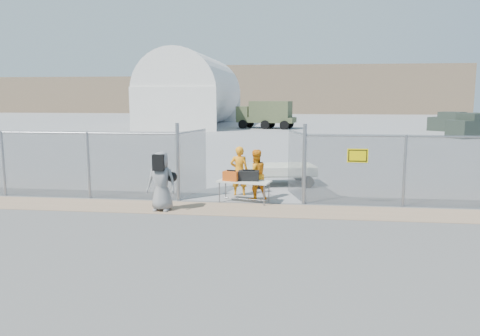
# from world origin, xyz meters

# --- Properties ---
(ground) EXTENTS (160.00, 160.00, 0.00)m
(ground) POSITION_xyz_m (0.00, 0.00, 0.00)
(ground) COLOR #565656
(tarmac_inside) EXTENTS (160.00, 80.00, 0.01)m
(tarmac_inside) POSITION_xyz_m (0.00, 42.00, 0.01)
(tarmac_inside) COLOR gray
(tarmac_inside) RESTS_ON ground
(dirt_strip) EXTENTS (44.00, 1.60, 0.01)m
(dirt_strip) POSITION_xyz_m (0.00, 1.00, 0.01)
(dirt_strip) COLOR #9C7D5F
(dirt_strip) RESTS_ON ground
(distant_hills) EXTENTS (140.00, 6.00, 9.00)m
(distant_hills) POSITION_xyz_m (5.00, 78.00, 4.50)
(distant_hills) COLOR #7F684F
(distant_hills) RESTS_ON ground
(chain_link_fence) EXTENTS (40.00, 0.20, 2.20)m
(chain_link_fence) POSITION_xyz_m (0.00, 2.00, 1.10)
(chain_link_fence) COLOR gray
(chain_link_fence) RESTS_ON ground
(quonset_hangar) EXTENTS (9.00, 18.00, 8.00)m
(quonset_hangar) POSITION_xyz_m (-10.00, 40.00, 4.00)
(quonset_hangar) COLOR silver
(quonset_hangar) RESTS_ON ground
(folding_table) EXTENTS (1.76, 1.02, 0.70)m
(folding_table) POSITION_xyz_m (0.14, 1.98, 0.35)
(folding_table) COLOR silver
(folding_table) RESTS_ON ground
(orange_bag) EXTENTS (0.56, 0.45, 0.30)m
(orange_bag) POSITION_xyz_m (-0.26, 1.94, 0.85)
(orange_bag) COLOR #D45214
(orange_bag) RESTS_ON folding_table
(black_duffel) EXTENTS (0.65, 0.40, 0.31)m
(black_duffel) POSITION_xyz_m (0.27, 2.04, 0.86)
(black_duffel) COLOR black
(black_duffel) RESTS_ON folding_table
(security_worker_left) EXTENTS (0.64, 0.45, 1.68)m
(security_worker_left) POSITION_xyz_m (-0.15, 3.02, 0.84)
(security_worker_left) COLOR orange
(security_worker_left) RESTS_ON ground
(security_worker_right) EXTENTS (1.00, 0.92, 1.64)m
(security_worker_right) POSITION_xyz_m (0.44, 2.45, 0.82)
(security_worker_right) COLOR orange
(security_worker_right) RESTS_ON ground
(visitor) EXTENTS (0.89, 0.61, 1.75)m
(visitor) POSITION_xyz_m (-2.15, 0.63, 0.88)
(visitor) COLOR gray
(visitor) RESTS_ON ground
(utility_trailer) EXTENTS (3.65, 2.41, 0.81)m
(utility_trailer) POSITION_xyz_m (1.13, 5.08, 0.41)
(utility_trailer) COLOR silver
(utility_trailer) RESTS_ON ground
(military_truck) EXTENTS (6.20, 3.31, 2.81)m
(military_truck) POSITION_xyz_m (-1.46, 35.92, 1.40)
(military_truck) COLOR #4C5634
(military_truck) RESTS_ON ground
(parked_vehicle_near) EXTENTS (4.67, 3.81, 1.93)m
(parked_vehicle_near) POSITION_xyz_m (15.87, 27.21, 0.97)
(parked_vehicle_near) COLOR #29322A
(parked_vehicle_near) RESTS_ON ground
(parked_vehicle_mid) EXTENTS (4.20, 3.92, 1.80)m
(parked_vehicle_mid) POSITION_xyz_m (16.25, 34.11, 0.90)
(parked_vehicle_mid) COLOR #29322A
(parked_vehicle_mid) RESTS_ON ground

